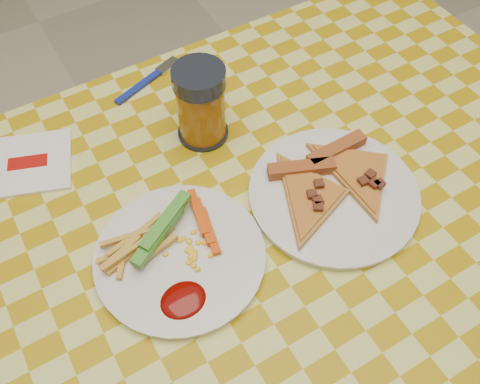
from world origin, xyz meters
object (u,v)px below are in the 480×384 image
object	(u,v)px
plate_left	(180,257)
drink_glass	(201,105)
table	(252,255)
plate_right	(333,195)

from	to	relation	value
plate_left	drink_glass	world-z (taller)	drink_glass
table	drink_glass	xyz separation A→B (m)	(0.03, 0.22, 0.14)
plate_left	drink_glass	bearing A→B (deg)	54.21
table	plate_left	xyz separation A→B (m)	(-0.12, 0.01, 0.08)
plate_right	table	bearing A→B (deg)	176.27
plate_left	drink_glass	size ratio (longest dim) A/B	1.73
plate_left	plate_right	size ratio (longest dim) A/B	0.93
plate_left	drink_glass	xyz separation A→B (m)	(0.15, 0.20, 0.06)
table	drink_glass	distance (m)	0.26
plate_left	plate_right	xyz separation A→B (m)	(0.26, -0.02, 0.00)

